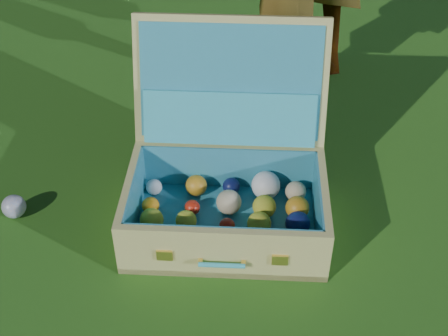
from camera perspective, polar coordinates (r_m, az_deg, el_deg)
ground at (r=2.02m, az=-3.75°, el=-4.37°), size 60.00×60.00×0.00m
stray_ball at (r=2.10m, az=-18.66°, el=-3.36°), size 0.08×0.08×0.08m
suitcase at (r=1.93m, az=0.50°, el=-0.35°), size 0.67×0.64×0.56m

